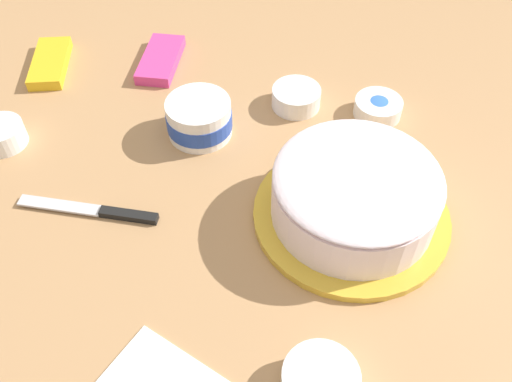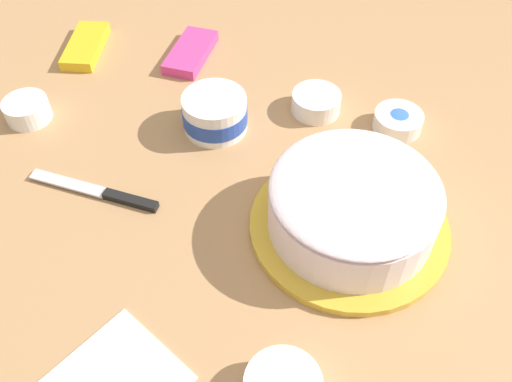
{
  "view_description": "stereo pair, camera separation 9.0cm",
  "coord_description": "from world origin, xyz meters",
  "px_view_note": "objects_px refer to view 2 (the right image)",
  "views": [
    {
      "loc": [
        -0.6,
        -0.07,
        0.71
      ],
      "look_at": [
        -0.02,
        -0.08,
        0.04
      ],
      "focal_mm": 39.2,
      "sensor_mm": 36.0,
      "label": 1
    },
    {
      "loc": [
        -0.6,
        -0.16,
        0.71
      ],
      "look_at": [
        -0.02,
        -0.08,
        0.04
      ],
      "focal_mm": 39.2,
      "sensor_mm": 36.0,
      "label": 2
    }
  ],
  "objects_px": {
    "sprinkle_bowl_blue": "(398,120)",
    "candy_box_upper": "(191,52)",
    "spreading_knife": "(105,193)",
    "sprinkle_bowl_green": "(27,110)",
    "sprinkle_bowl_yellow": "(316,102)",
    "frosting_tub": "(215,113)",
    "candy_box_lower": "(86,46)",
    "frosted_cake": "(352,208)",
    "paper_napkin": "(116,381)"
  },
  "relations": [
    {
      "from": "sprinkle_bowl_green",
      "to": "spreading_knife",
      "type": "bearing_deg",
      "value": -129.89
    },
    {
      "from": "spreading_knife",
      "to": "sprinkle_bowl_green",
      "type": "distance_m",
      "value": 0.26
    },
    {
      "from": "frosting_tub",
      "to": "paper_napkin",
      "type": "bearing_deg",
      "value": 175.49
    },
    {
      "from": "sprinkle_bowl_blue",
      "to": "sprinkle_bowl_green",
      "type": "bearing_deg",
      "value": 95.47
    },
    {
      "from": "frosting_tub",
      "to": "sprinkle_bowl_blue",
      "type": "bearing_deg",
      "value": -82.43
    },
    {
      "from": "spreading_knife",
      "to": "sprinkle_bowl_blue",
      "type": "distance_m",
      "value": 0.54
    },
    {
      "from": "spreading_knife",
      "to": "sprinkle_bowl_blue",
      "type": "bearing_deg",
      "value": -64.27
    },
    {
      "from": "sprinkle_bowl_yellow",
      "to": "sprinkle_bowl_green",
      "type": "xyz_separation_m",
      "value": [
        -0.1,
        0.54,
        -0.0
      ]
    },
    {
      "from": "frosting_tub",
      "to": "sprinkle_bowl_green",
      "type": "relative_size",
      "value": 1.42
    },
    {
      "from": "frosted_cake",
      "to": "sprinkle_bowl_yellow",
      "type": "xyz_separation_m",
      "value": [
        0.28,
        0.07,
        -0.03
      ]
    },
    {
      "from": "frosting_tub",
      "to": "sprinkle_bowl_yellow",
      "type": "height_order",
      "value": "frosting_tub"
    },
    {
      "from": "spreading_knife",
      "to": "sprinkle_bowl_green",
      "type": "height_order",
      "value": "sprinkle_bowl_green"
    },
    {
      "from": "frosted_cake",
      "to": "sprinkle_bowl_yellow",
      "type": "distance_m",
      "value": 0.29
    },
    {
      "from": "sprinkle_bowl_yellow",
      "to": "sprinkle_bowl_green",
      "type": "distance_m",
      "value": 0.55
    },
    {
      "from": "candy_box_lower",
      "to": "frosting_tub",
      "type": "bearing_deg",
      "value": -125.76
    },
    {
      "from": "frosted_cake",
      "to": "candy_box_lower",
      "type": "bearing_deg",
      "value": 54.47
    },
    {
      "from": "sprinkle_bowl_blue",
      "to": "frosting_tub",
      "type": "bearing_deg",
      "value": 97.57
    },
    {
      "from": "sprinkle_bowl_blue",
      "to": "sprinkle_bowl_green",
      "type": "relative_size",
      "value": 1.07
    },
    {
      "from": "sprinkle_bowl_blue",
      "to": "candy_box_upper",
      "type": "height_order",
      "value": "sprinkle_bowl_blue"
    },
    {
      "from": "sprinkle_bowl_yellow",
      "to": "candy_box_upper",
      "type": "distance_m",
      "value": 0.31
    },
    {
      "from": "candy_box_upper",
      "to": "paper_napkin",
      "type": "bearing_deg",
      "value": -166.85
    },
    {
      "from": "sprinkle_bowl_yellow",
      "to": "frosting_tub",
      "type": "bearing_deg",
      "value": 112.25
    },
    {
      "from": "sprinkle_bowl_blue",
      "to": "candy_box_lower",
      "type": "relative_size",
      "value": 0.58
    },
    {
      "from": "paper_napkin",
      "to": "frosting_tub",
      "type": "bearing_deg",
      "value": -4.51
    },
    {
      "from": "sprinkle_bowl_blue",
      "to": "sprinkle_bowl_yellow",
      "type": "distance_m",
      "value": 0.16
    },
    {
      "from": "sprinkle_bowl_green",
      "to": "candy_box_upper",
      "type": "bearing_deg",
      "value": -48.46
    },
    {
      "from": "sprinkle_bowl_green",
      "to": "candy_box_lower",
      "type": "xyz_separation_m",
      "value": [
        0.23,
        -0.03,
        -0.01
      ]
    },
    {
      "from": "candy_box_upper",
      "to": "paper_napkin",
      "type": "xyz_separation_m",
      "value": [
        -0.71,
        -0.05,
        -0.01
      ]
    },
    {
      "from": "spreading_knife",
      "to": "paper_napkin",
      "type": "distance_m",
      "value": 0.33
    },
    {
      "from": "sprinkle_bowl_yellow",
      "to": "spreading_knife",
      "type": "bearing_deg",
      "value": 128.37
    },
    {
      "from": "sprinkle_bowl_yellow",
      "to": "paper_napkin",
      "type": "height_order",
      "value": "sprinkle_bowl_yellow"
    },
    {
      "from": "paper_napkin",
      "to": "sprinkle_bowl_blue",
      "type": "bearing_deg",
      "value": -34.61
    },
    {
      "from": "sprinkle_bowl_yellow",
      "to": "sprinkle_bowl_green",
      "type": "bearing_deg",
      "value": 100.12
    },
    {
      "from": "sprinkle_bowl_blue",
      "to": "candy_box_lower",
      "type": "distance_m",
      "value": 0.68
    },
    {
      "from": "sprinkle_bowl_green",
      "to": "candy_box_lower",
      "type": "height_order",
      "value": "sprinkle_bowl_green"
    },
    {
      "from": "candy_box_lower",
      "to": "candy_box_upper",
      "type": "bearing_deg",
      "value": -91.44
    },
    {
      "from": "frosted_cake",
      "to": "frosting_tub",
      "type": "height_order",
      "value": "frosted_cake"
    },
    {
      "from": "frosting_tub",
      "to": "sprinkle_bowl_blue",
      "type": "distance_m",
      "value": 0.34
    },
    {
      "from": "frosting_tub",
      "to": "sprinkle_bowl_green",
      "type": "height_order",
      "value": "frosting_tub"
    },
    {
      "from": "sprinkle_bowl_yellow",
      "to": "sprinkle_bowl_green",
      "type": "relative_size",
      "value": 1.11
    },
    {
      "from": "candy_box_lower",
      "to": "paper_napkin",
      "type": "relative_size",
      "value": 1.04
    },
    {
      "from": "candy_box_lower",
      "to": "candy_box_upper",
      "type": "distance_m",
      "value": 0.23
    },
    {
      "from": "spreading_knife",
      "to": "sprinkle_bowl_yellow",
      "type": "distance_m",
      "value": 0.43
    },
    {
      "from": "spreading_knife",
      "to": "candy_box_lower",
      "type": "distance_m",
      "value": 0.43
    },
    {
      "from": "sprinkle_bowl_blue",
      "to": "paper_napkin",
      "type": "xyz_separation_m",
      "value": [
        -0.54,
        0.37,
        -0.01
      ]
    },
    {
      "from": "frosting_tub",
      "to": "sprinkle_bowl_blue",
      "type": "xyz_separation_m",
      "value": [
        0.04,
        -0.34,
        -0.02
      ]
    },
    {
      "from": "sprinkle_bowl_blue",
      "to": "candy_box_upper",
      "type": "bearing_deg",
      "value": 68.68
    },
    {
      "from": "paper_napkin",
      "to": "sprinkle_bowl_green",
      "type": "bearing_deg",
      "value": 33.57
    },
    {
      "from": "frosting_tub",
      "to": "candy_box_lower",
      "type": "xyz_separation_m",
      "value": [
        0.2,
        0.32,
        -0.03
      ]
    },
    {
      "from": "spreading_knife",
      "to": "paper_napkin",
      "type": "xyz_separation_m",
      "value": [
        -0.31,
        -0.11,
        -0.0
      ]
    }
  ]
}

